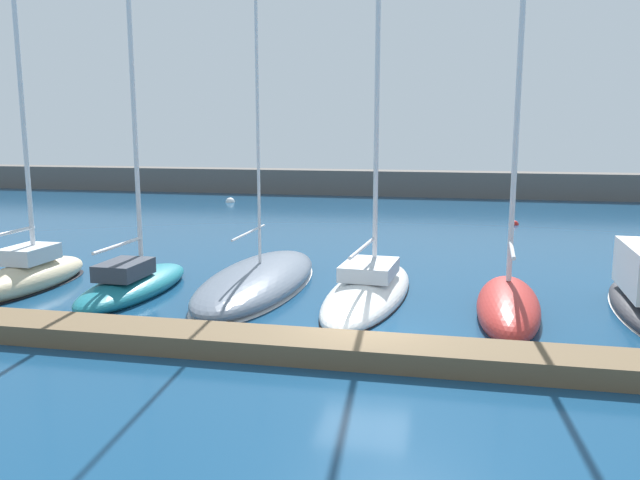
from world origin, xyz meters
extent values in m
plane|color=navy|center=(0.00, 0.00, 0.00)|extent=(120.00, 120.00, 0.00)
cube|color=brown|center=(0.00, -1.34, 0.27)|extent=(31.59, 1.62, 0.53)
cube|color=#5B5651|center=(0.00, 38.97, 1.07)|extent=(108.00, 2.54, 2.14)
ellipsoid|color=beige|center=(-12.87, 3.58, 0.35)|extent=(2.10, 6.12, 1.20)
ellipsoid|color=black|center=(-12.87, 3.58, 0.02)|extent=(2.12, 6.18, 0.12)
cylinder|color=silver|center=(-12.87, 3.96, 5.56)|extent=(0.17, 0.17, 9.22)
cylinder|color=silver|center=(-12.89, 2.84, 2.17)|extent=(0.17, 2.46, 0.12)
cube|color=silver|center=(-12.87, 3.71, 1.24)|extent=(1.41, 2.00, 0.58)
ellipsoid|color=#19707F|center=(-8.74, 3.67, 0.24)|extent=(2.35, 6.72, 0.94)
cylinder|color=silver|center=(-8.72, 4.26, 5.90)|extent=(0.16, 0.16, 10.38)
cylinder|color=silver|center=(-8.75, 2.73, 1.88)|extent=(0.17, 2.95, 0.11)
cube|color=#333842|center=(-8.75, 3.06, 0.99)|extent=(1.39, 2.05, 0.55)
ellipsoid|color=slate|center=(-4.66, 5.32, 0.28)|extent=(3.44, 9.96, 1.19)
ellipsoid|color=silver|center=(-4.66, 5.32, 0.02)|extent=(3.48, 10.06, 0.12)
cylinder|color=silver|center=(-4.68, 4.41, 2.20)|extent=(0.13, 3.40, 0.08)
ellipsoid|color=white|center=(-0.52, 4.74, 0.14)|extent=(3.12, 8.98, 1.17)
ellipsoid|color=black|center=(-0.52, 4.74, 0.02)|extent=(3.15, 9.07, 0.12)
cylinder|color=silver|center=(-0.44, 5.73, 7.65)|extent=(0.17, 0.17, 13.85)
cylinder|color=silver|center=(-0.60, 3.67, 1.94)|extent=(0.38, 3.55, 0.12)
cube|color=silver|center=(-0.51, 4.83, 0.98)|extent=(1.88, 2.54, 0.50)
ellipsoid|color=#B72D28|center=(4.03, 3.58, 0.25)|extent=(2.24, 6.65, 1.35)
cylinder|color=silver|center=(4.07, 4.32, 6.41)|extent=(0.17, 0.17, 10.97)
cylinder|color=silver|center=(3.99, 2.79, 2.22)|extent=(0.25, 2.65, 0.12)
sphere|color=white|center=(-14.97, 31.10, 0.00)|extent=(0.73, 0.73, 0.73)
sphere|color=red|center=(5.89, 23.30, 0.00)|extent=(0.52, 0.52, 0.52)
camera|label=1|loc=(2.24, -16.60, 5.78)|focal=36.03mm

